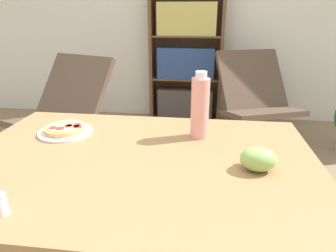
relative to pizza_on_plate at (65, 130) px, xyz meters
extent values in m
cube|color=silver|center=(0.33, 2.51, 0.53)|extent=(8.00, 0.05, 2.60)
cube|color=#A37549|center=(0.36, -0.20, -0.03)|extent=(1.29, 0.91, 0.03)
cylinder|color=#A37549|center=(-0.23, 0.20, -0.41)|extent=(0.06, 0.06, 0.72)
cylinder|color=#A37549|center=(0.95, 0.20, -0.41)|extent=(0.06, 0.06, 0.72)
cylinder|color=white|center=(0.00, 0.00, -0.01)|extent=(0.23, 0.23, 0.01)
cylinder|color=#DBB26B|center=(0.00, 0.00, 0.01)|extent=(0.17, 0.17, 0.02)
cylinder|color=#EACC7A|center=(0.00, 0.00, 0.02)|extent=(0.15, 0.15, 0.00)
cylinder|color=#A83328|center=(0.05, -0.01, 0.02)|extent=(0.03, 0.03, 0.00)
cylinder|color=#A83328|center=(0.05, 0.02, 0.02)|extent=(0.03, 0.03, 0.00)
cylinder|color=#A83328|center=(0.02, 0.00, 0.02)|extent=(0.03, 0.03, 0.00)
cylinder|color=#A83328|center=(0.00, -0.03, 0.02)|extent=(0.03, 0.03, 0.00)
cylinder|color=#A83328|center=(0.06, 0.00, 0.02)|extent=(0.03, 0.03, 0.00)
cylinder|color=#A83328|center=(-0.04, -0.03, 0.02)|extent=(0.03, 0.03, 0.00)
cylinder|color=#A83328|center=(0.02, 0.00, 0.02)|extent=(0.03, 0.03, 0.00)
ellipsoid|color=#93BC5B|center=(0.78, -0.23, 0.03)|extent=(0.12, 0.09, 0.08)
sphere|color=#93BC5B|center=(0.79, -0.25, 0.01)|extent=(0.02, 0.02, 0.02)
sphere|color=#93BC5B|center=(0.75, -0.23, 0.03)|extent=(0.03, 0.03, 0.03)
sphere|color=#93BC5B|center=(0.74, -0.22, 0.02)|extent=(0.02, 0.02, 0.02)
sphere|color=#93BC5B|center=(0.74, -0.19, 0.01)|extent=(0.02, 0.02, 0.02)
sphere|color=#93BC5B|center=(0.80, -0.23, 0.02)|extent=(0.02, 0.02, 0.02)
sphere|color=#93BC5B|center=(0.79, -0.26, 0.02)|extent=(0.03, 0.03, 0.03)
sphere|color=#93BC5B|center=(0.76, -0.23, 0.01)|extent=(0.03, 0.03, 0.03)
cylinder|color=pink|center=(0.58, 0.03, 0.11)|extent=(0.07, 0.07, 0.25)
cylinder|color=white|center=(0.58, 0.03, 0.25)|extent=(0.05, 0.05, 0.03)
cylinder|color=white|center=(0.08, -0.55, 0.01)|extent=(0.03, 0.03, 0.05)
cube|color=slate|center=(-0.63, 1.11, -0.72)|extent=(0.76, 0.73, 0.10)
cube|color=brown|center=(-0.63, 1.04, -0.41)|extent=(0.79, 0.70, 0.14)
cube|color=brown|center=(-0.55, 1.32, -0.16)|extent=(0.75, 0.61, 0.55)
cube|color=slate|center=(1.13, 1.69, -0.72)|extent=(0.75, 0.73, 0.10)
cube|color=brown|center=(1.13, 1.61, -0.41)|extent=(0.79, 0.70, 0.14)
cube|color=brown|center=(1.05, 1.90, -0.16)|extent=(0.75, 0.61, 0.55)
cube|color=brown|center=(-0.04, 2.36, -0.03)|extent=(0.04, 0.25, 1.48)
cube|color=brown|center=(0.76, 2.36, -0.03)|extent=(0.04, 0.25, 1.48)
cube|color=brown|center=(0.36, 2.47, -0.03)|extent=(0.83, 0.01, 1.48)
cube|color=brown|center=(0.36, 2.36, -0.75)|extent=(0.76, 0.23, 0.02)
cube|color=#4C423D|center=(0.36, 2.34, -0.56)|extent=(0.65, 0.17, 0.35)
cube|color=brown|center=(0.36, 2.36, -0.27)|extent=(0.76, 0.23, 0.02)
cube|color=navy|center=(0.36, 2.34, -0.08)|extent=(0.65, 0.17, 0.35)
cube|color=brown|center=(0.36, 2.36, 0.22)|extent=(0.76, 0.23, 0.02)
cube|color=#CCBC5B|center=(0.36, 2.34, 0.40)|extent=(0.65, 0.17, 0.35)
camera|label=1|loc=(0.59, -1.14, 0.48)|focal=32.00mm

